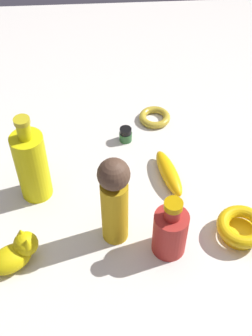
# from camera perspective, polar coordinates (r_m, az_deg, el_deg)

# --- Properties ---
(ground) EXTENTS (2.00, 2.00, 0.00)m
(ground) POSITION_cam_1_polar(r_m,az_deg,el_deg) (1.15, 0.00, -1.92)
(ground) COLOR silver
(nail_polish_jar) EXTENTS (0.04, 0.04, 0.04)m
(nail_polish_jar) POSITION_cam_1_polar(r_m,az_deg,el_deg) (1.25, -0.05, 4.36)
(nail_polish_jar) COLOR #295C2E
(nail_polish_jar) RESTS_ON ground
(bottle_short) EXTENTS (0.08, 0.08, 0.17)m
(bottle_short) POSITION_cam_1_polar(r_m,az_deg,el_deg) (0.98, 5.75, -8.14)
(bottle_short) COLOR #A52621
(bottle_short) RESTS_ON ground
(banana) EXTENTS (0.08, 0.17, 0.04)m
(banana) POSITION_cam_1_polar(r_m,az_deg,el_deg) (1.16, 5.57, -0.64)
(banana) COLOR #EDAB0A
(banana) RESTS_ON ground
(bowl) EXTENTS (0.12, 0.12, 0.05)m
(bowl) POSITION_cam_1_polar(r_m,az_deg,el_deg) (1.06, 14.74, -7.47)
(bowl) COLOR yellow
(bowl) RESTS_ON ground
(bottle_tall) EXTENTS (0.08, 0.08, 0.25)m
(bottle_tall) POSITION_cam_1_polar(r_m,az_deg,el_deg) (1.08, -12.13, 0.39)
(bottle_tall) COLOR #D4CC0D
(bottle_tall) RESTS_ON ground
(cat_figurine) EXTENTS (0.12, 0.11, 0.09)m
(cat_figurine) POSITION_cam_1_polar(r_m,az_deg,el_deg) (1.01, -14.13, -10.69)
(cat_figurine) COLOR #CFB80B
(cat_figurine) RESTS_ON ground
(person_figure_adult) EXTENTS (0.07, 0.07, 0.25)m
(person_figure_adult) POSITION_cam_1_polar(r_m,az_deg,el_deg) (0.95, -1.51, -4.16)
(person_figure_adult) COLOR #C39613
(person_figure_adult) RESTS_ON ground
(bangle) EXTENTS (0.09, 0.09, 0.02)m
(bangle) POSITION_cam_1_polar(r_m,az_deg,el_deg) (1.33, 3.73, 6.58)
(bangle) COLOR gold
(bangle) RESTS_ON ground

